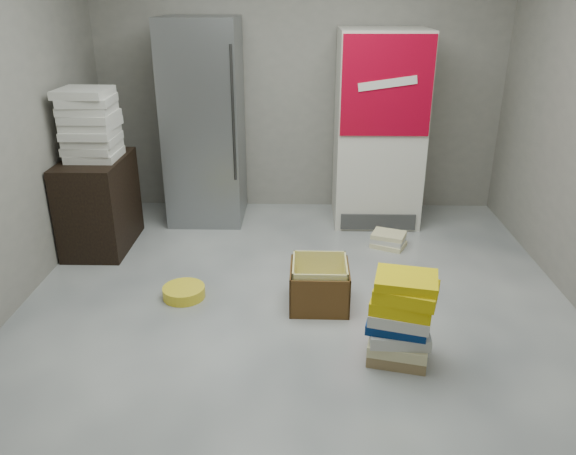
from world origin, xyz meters
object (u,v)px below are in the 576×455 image
at_px(coke_cooler, 379,129).
at_px(cardboard_box, 319,287).
at_px(steel_fridge, 204,123).
at_px(phonebook_stack_main, 401,319).
at_px(wood_shelf, 99,203).

xyz_separation_m(coke_cooler, cardboard_box, (-0.59, -1.71, -0.77)).
xyz_separation_m(steel_fridge, phonebook_stack_main, (1.53, -2.36, -0.66)).
distance_m(steel_fridge, coke_cooler, 1.65).
bearing_deg(cardboard_box, wood_shelf, 153.16).
height_order(coke_cooler, cardboard_box, coke_cooler).
height_order(wood_shelf, cardboard_box, wood_shelf).
height_order(phonebook_stack_main, cardboard_box, phonebook_stack_main).
distance_m(coke_cooler, phonebook_stack_main, 2.44).
bearing_deg(cardboard_box, coke_cooler, 71.59).
distance_m(coke_cooler, wood_shelf, 2.63).
bearing_deg(phonebook_stack_main, cardboard_box, 137.45).
height_order(coke_cooler, wood_shelf, coke_cooler).
relative_size(steel_fridge, wood_shelf, 2.37).
bearing_deg(wood_shelf, phonebook_stack_main, -34.73).
height_order(steel_fridge, coke_cooler, steel_fridge).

